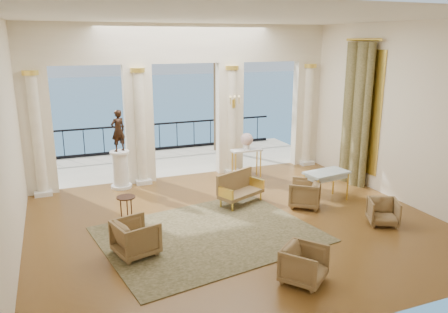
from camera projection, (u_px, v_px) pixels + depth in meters
name	position (u px, v px, depth m)	size (l,w,h in m)	color
floor	(237.00, 223.00, 9.95)	(9.00, 9.00, 0.00)	#442710
room_walls	(261.00, 104.00, 8.20)	(9.00, 9.00, 9.00)	white
arcade	(186.00, 92.00, 12.71)	(9.00, 0.56, 4.50)	beige
terrace	(171.00, 162.00, 15.17)	(10.00, 3.60, 0.10)	#B1A994
balustrade	(160.00, 139.00, 16.49)	(9.00, 0.06, 1.03)	black
palm_tree	(216.00, 39.00, 15.53)	(2.00, 2.00, 4.50)	#4C3823
sea	(79.00, 109.00, 65.39)	(160.00, 160.00, 0.00)	#2F6089
curtain	(356.00, 114.00, 12.30)	(0.33, 1.40, 4.09)	#4B4925
window_frame	(361.00, 111.00, 12.34)	(0.04, 1.60, 3.40)	#EEC94E
wall_sconce	(234.00, 103.00, 13.02)	(0.30, 0.11, 0.33)	#EEC94E
rug	(209.00, 234.00, 9.36)	(4.38, 3.41, 0.02)	#2B2F16
armchair_a	(304.00, 263.00, 7.47)	(0.69, 0.65, 0.71)	#463520
armchair_b	(383.00, 211.00, 9.83)	(0.63, 0.59, 0.65)	#463520
armchair_c	(305.00, 192.00, 10.87)	(0.73, 0.68, 0.75)	#463520
armchair_d	(136.00, 236.00, 8.42)	(0.76, 0.71, 0.78)	#463520
settee	(239.00, 188.00, 11.08)	(1.35, 0.98, 0.82)	#463520
game_table	(327.00, 175.00, 11.20)	(1.21, 0.78, 0.78)	#AACCD8
pedestal	(121.00, 170.00, 12.23)	(0.58, 0.58, 1.06)	silver
statue	(118.00, 131.00, 11.94)	(0.42, 0.28, 1.16)	black
console_table	(247.00, 154.00, 13.08)	(0.93, 0.37, 0.88)	silver
urn	(247.00, 140.00, 12.97)	(0.38, 0.38, 0.50)	white
side_table	(126.00, 201.00, 9.71)	(0.42, 0.42, 0.68)	black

